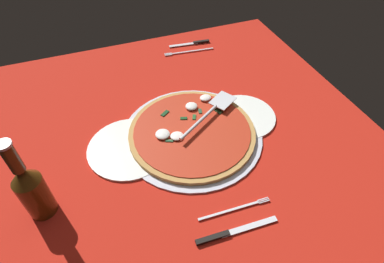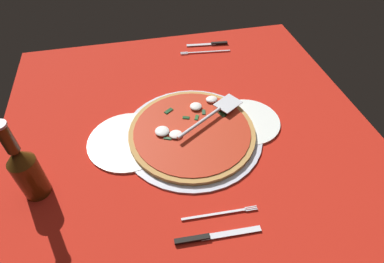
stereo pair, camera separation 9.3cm
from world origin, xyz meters
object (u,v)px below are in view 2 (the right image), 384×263
at_px(dinner_plate_right, 128,141).
at_px(pizza, 192,132).
at_px(dinner_plate_left, 247,122).
at_px(pizza_server, 213,114).
at_px(place_setting_near, 208,49).
at_px(beer_bottle, 26,170).
at_px(place_setting_far, 215,226).

height_order(dinner_plate_right, pizza, pizza).
relative_size(dinner_plate_left, pizza_server, 0.88).
height_order(dinner_plate_left, dinner_plate_right, same).
xyz_separation_m(pizza, pizza_server, (-0.07, -0.04, 0.02)).
xyz_separation_m(place_setting_near, beer_bottle, (0.60, 0.58, 0.09)).
distance_m(pizza, beer_bottle, 0.45).
height_order(dinner_plate_left, pizza, pizza).
bearing_deg(dinner_plate_right, beer_bottle, 27.21).
xyz_separation_m(pizza_server, place_setting_near, (-0.10, -0.43, -0.04)).
bearing_deg(place_setting_near, dinner_plate_right, 57.59).
height_order(dinner_plate_left, place_setting_far, place_setting_far).
relative_size(dinner_plate_right, pizza, 0.63).
distance_m(pizza, pizza_server, 0.09).
bearing_deg(pizza, dinner_plate_left, -174.82).
relative_size(pizza, place_setting_far, 1.73).
height_order(place_setting_far, beer_bottle, beer_bottle).
relative_size(dinner_plate_right, place_setting_near, 1.10).
xyz_separation_m(dinner_plate_left, place_setting_near, (0.01, -0.45, -0.00)).
height_order(dinner_plate_right, place_setting_far, place_setting_far).
distance_m(dinner_plate_right, beer_bottle, 0.28).
bearing_deg(beer_bottle, dinner_plate_left, -168.22).
height_order(dinner_plate_right, pizza_server, pizza_server).
relative_size(dinner_plate_left, beer_bottle, 0.84).
bearing_deg(place_setting_near, pizza, 75.83).
relative_size(pizza_server, beer_bottle, 0.96).
relative_size(dinner_plate_right, pizza_server, 1.01).
relative_size(place_setting_far, beer_bottle, 0.89).
height_order(dinner_plate_left, pizza_server, pizza_server).
bearing_deg(pizza_server, dinner_plate_left, -42.56).
relative_size(place_setting_near, beer_bottle, 0.89).
relative_size(dinner_plate_left, place_setting_near, 0.95).
bearing_deg(beer_bottle, pizza_server, -163.72).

